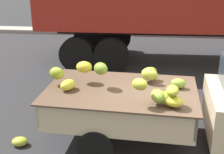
{
  "coord_description": "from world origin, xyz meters",
  "views": [
    {
      "loc": [
        -0.63,
        -5.05,
        3.38
      ],
      "look_at": [
        -1.23,
        0.55,
        1.23
      ],
      "focal_mm": 50.53,
      "sensor_mm": 36.0,
      "label": 1
    }
  ],
  "objects": [
    {
      "name": "fallen_banana_bunch_near_tailgate",
      "position": [
        -2.93,
        -0.1,
        0.09
      ],
      "size": [
        0.34,
        0.28,
        0.17
      ],
      "primitive_type": "ellipsoid",
      "rotation": [
        0.0,
        0.0,
        0.13
      ],
      "color": "#A1AE32",
      "rests_on": "ground"
    },
    {
      "name": "curb_strip",
      "position": [
        0.0,
        9.45,
        0.08
      ],
      "size": [
        80.0,
        0.8,
        0.16
      ],
      "primitive_type": "cube",
      "color": "gray",
      "rests_on": "ground"
    },
    {
      "name": "ground",
      "position": [
        0.0,
        0.0,
        0.0
      ],
      "size": [
        220.0,
        220.0,
        0.0
      ],
      "primitive_type": "plane",
      "color": "#28282B"
    }
  ]
}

